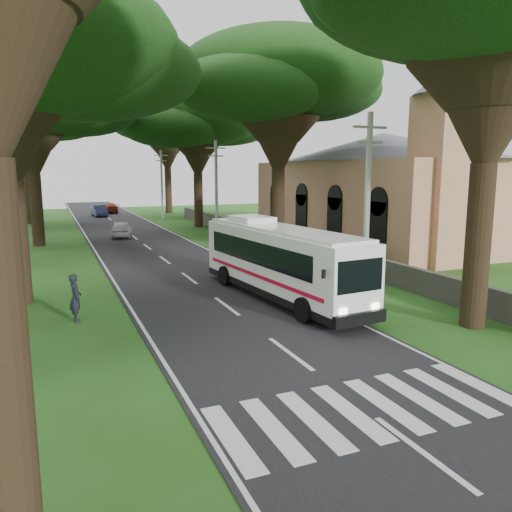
{
  "coord_description": "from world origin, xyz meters",
  "views": [
    {
      "loc": [
        -6.7,
        -11.3,
        5.66
      ],
      "look_at": [
        1.09,
        7.38,
        2.2
      ],
      "focal_mm": 35.0,
      "sensor_mm": 36.0,
      "label": 1
    }
  ],
  "objects_px": {
    "distant_car_a": "(122,229)",
    "distant_car_c": "(108,208)",
    "pole_near": "(367,207)",
    "coach_bus": "(280,260)",
    "pole_far": "(162,184)",
    "church": "(383,181)",
    "pole_mid": "(216,190)",
    "distant_car_b": "(99,211)",
    "pedestrian": "(75,298)"
  },
  "relations": [
    {
      "from": "distant_car_a",
      "to": "distant_car_c",
      "type": "xyz_separation_m",
      "value": [
        1.75,
        26.41,
        -0.02
      ]
    },
    {
      "from": "pole_near",
      "to": "coach_bus",
      "type": "height_order",
      "value": "pole_near"
    },
    {
      "from": "pole_far",
      "to": "distant_car_c",
      "type": "xyz_separation_m",
      "value": [
        -4.7,
        12.98,
        -3.48
      ]
    },
    {
      "from": "church",
      "to": "distant_car_a",
      "type": "bearing_deg",
      "value": 149.63
    },
    {
      "from": "church",
      "to": "pole_near",
      "type": "height_order",
      "value": "church"
    },
    {
      "from": "pole_near",
      "to": "coach_bus",
      "type": "bearing_deg",
      "value": 138.45
    },
    {
      "from": "church",
      "to": "pole_far",
      "type": "xyz_separation_m",
      "value": [
        -12.36,
        24.45,
        -0.73
      ]
    },
    {
      "from": "pole_near",
      "to": "pole_far",
      "type": "relative_size",
      "value": 1.0
    },
    {
      "from": "pole_near",
      "to": "pole_mid",
      "type": "xyz_separation_m",
      "value": [
        0.0,
        20.0,
        0.0
      ]
    },
    {
      "from": "pole_mid",
      "to": "pole_far",
      "type": "xyz_separation_m",
      "value": [
        0.0,
        20.0,
        0.0
      ]
    },
    {
      "from": "church",
      "to": "distant_car_c",
      "type": "height_order",
      "value": "church"
    },
    {
      "from": "church",
      "to": "pole_mid",
      "type": "height_order",
      "value": "church"
    },
    {
      "from": "distant_car_b",
      "to": "distant_car_c",
      "type": "bearing_deg",
      "value": 67.81
    },
    {
      "from": "pole_near",
      "to": "pole_far",
      "type": "height_order",
      "value": "same"
    },
    {
      "from": "pole_mid",
      "to": "distant_car_b",
      "type": "relative_size",
      "value": 1.88
    },
    {
      "from": "pole_far",
      "to": "pedestrian",
      "type": "xyz_separation_m",
      "value": [
        -11.46,
        -37.72,
        -3.26
      ]
    },
    {
      "from": "pole_far",
      "to": "pedestrian",
      "type": "bearing_deg",
      "value": -106.9
    },
    {
      "from": "church",
      "to": "pole_mid",
      "type": "bearing_deg",
      "value": 160.19
    },
    {
      "from": "pole_near",
      "to": "distant_car_c",
      "type": "bearing_deg",
      "value": 95.07
    },
    {
      "from": "pedestrian",
      "to": "distant_car_c",
      "type": "bearing_deg",
      "value": -11.88
    },
    {
      "from": "pole_mid",
      "to": "pedestrian",
      "type": "distance_m",
      "value": 21.35
    },
    {
      "from": "distant_car_b",
      "to": "coach_bus",
      "type": "bearing_deg",
      "value": -90.23
    },
    {
      "from": "coach_bus",
      "to": "pedestrian",
      "type": "height_order",
      "value": "coach_bus"
    },
    {
      "from": "distant_car_c",
      "to": "pedestrian",
      "type": "bearing_deg",
      "value": 72.58
    },
    {
      "from": "distant_car_a",
      "to": "distant_car_b",
      "type": "relative_size",
      "value": 0.95
    },
    {
      "from": "pole_near",
      "to": "distant_car_a",
      "type": "xyz_separation_m",
      "value": [
        -6.45,
        26.57,
        -3.46
      ]
    },
    {
      "from": "pole_mid",
      "to": "distant_car_c",
      "type": "relative_size",
      "value": 1.72
    },
    {
      "from": "coach_bus",
      "to": "pole_near",
      "type": "bearing_deg",
      "value": -47.16
    },
    {
      "from": "pole_near",
      "to": "distant_car_c",
      "type": "distance_m",
      "value": 53.3
    },
    {
      "from": "church",
      "to": "distant_car_a",
      "type": "distance_m",
      "value": 22.2
    },
    {
      "from": "pole_far",
      "to": "pedestrian",
      "type": "distance_m",
      "value": 39.56
    },
    {
      "from": "pole_near",
      "to": "pedestrian",
      "type": "distance_m",
      "value": 12.13
    },
    {
      "from": "distant_car_b",
      "to": "church",
      "type": "bearing_deg",
      "value": -64.66
    },
    {
      "from": "church",
      "to": "pole_far",
      "type": "height_order",
      "value": "church"
    },
    {
      "from": "pole_mid",
      "to": "pedestrian",
      "type": "xyz_separation_m",
      "value": [
        -11.46,
        -17.72,
        -3.26
      ]
    },
    {
      "from": "pedestrian",
      "to": "church",
      "type": "bearing_deg",
      "value": -65.18
    },
    {
      "from": "pole_near",
      "to": "distant_car_b",
      "type": "distance_m",
      "value": 48.46
    },
    {
      "from": "church",
      "to": "distant_car_a",
      "type": "xyz_separation_m",
      "value": [
        -18.81,
        11.02,
        -4.19
      ]
    },
    {
      "from": "pole_mid",
      "to": "distant_car_a",
      "type": "bearing_deg",
      "value": 134.46
    },
    {
      "from": "pole_near",
      "to": "pedestrian",
      "type": "xyz_separation_m",
      "value": [
        -11.46,
        2.28,
        -3.26
      ]
    },
    {
      "from": "pole_mid",
      "to": "pole_far",
      "type": "distance_m",
      "value": 20.0
    },
    {
      "from": "distant_car_a",
      "to": "pedestrian",
      "type": "relative_size",
      "value": 2.21
    },
    {
      "from": "pole_mid",
      "to": "distant_car_b",
      "type": "distance_m",
      "value": 28.83
    },
    {
      "from": "pole_near",
      "to": "distant_car_b",
      "type": "xyz_separation_m",
      "value": [
        -6.3,
        47.92,
        -3.45
      ]
    },
    {
      "from": "distant_car_c",
      "to": "distant_car_a",
      "type": "bearing_deg",
      "value": 76.39
    },
    {
      "from": "distant_car_c",
      "to": "pedestrian",
      "type": "relative_size",
      "value": 2.53
    },
    {
      "from": "distant_car_b",
      "to": "pedestrian",
      "type": "bearing_deg",
      "value": -101.07
    },
    {
      "from": "coach_bus",
      "to": "pedestrian",
      "type": "bearing_deg",
      "value": 175.76
    },
    {
      "from": "pole_far",
      "to": "coach_bus",
      "type": "xyz_separation_m",
      "value": [
        -2.81,
        -37.51,
        -2.45
      ]
    },
    {
      "from": "pole_near",
      "to": "distant_car_a",
      "type": "relative_size",
      "value": 1.98
    }
  ]
}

